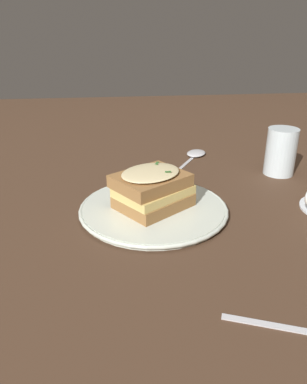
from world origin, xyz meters
The scene contains 5 objects.
ground_plane centered at (0.00, 0.00, 0.00)m, with size 2.40×2.40×0.00m, color #473021.
dinner_plate centered at (-0.02, 0.01, 0.01)m, with size 0.27×0.27×0.01m.
sandwich centered at (-0.02, 0.01, 0.05)m, with size 0.16×0.15×0.07m.
water_glass centered at (0.29, 0.17, 0.05)m, with size 0.07×0.07×0.11m, color silver.
spoon centered at (0.12, 0.31, 0.00)m, with size 0.12×0.17×0.01m.
Camera 1 is at (-0.09, -0.59, 0.31)m, focal length 35.00 mm.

